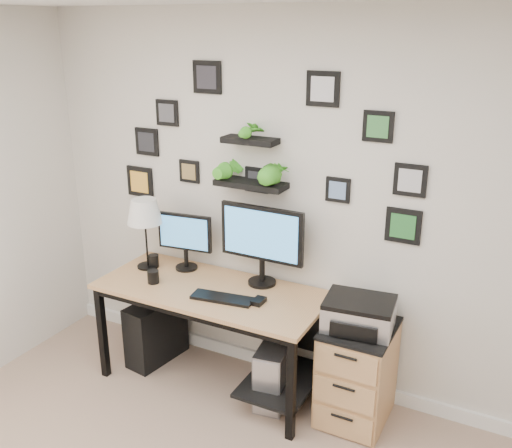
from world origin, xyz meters
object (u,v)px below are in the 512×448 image
Objects in this scene: monitor_left at (185,237)px; pc_tower_black at (156,331)px; pc_tower_grey at (275,372)px; table_lamp at (144,213)px; desk at (218,303)px; file_cabinet at (357,373)px; printer at (359,314)px; monitor_right at (262,239)px; mug at (153,277)px.

monitor_left is 0.88× the size of pc_tower_black.
pc_tower_black is at bearing 177.85° from pc_tower_grey.
table_lamp is 1.46m from pc_tower_grey.
desk is 1.05m from file_cabinet.
pc_tower_grey is 1.01× the size of printer.
monitor_left is at bearing 175.10° from printer.
printer is at bearing -0.52° from table_lamp.
file_cabinet reaches higher than pc_tower_black.
pc_tower_grey is at bearing -12.26° from monitor_left.
desk is 3.28× the size of pc_tower_black.
pc_tower_grey is at bearing -4.02° from table_lamp.
monitor_right is 1.08m from file_cabinet.
monitor_right reaches higher than mug.
table_lamp is 1.09× the size of pc_tower_black.
desk is 0.85m from table_lamp.
file_cabinet is (0.76, -0.13, -0.75)m from monitor_right.
pc_tower_grey is at bearing -173.40° from printer.
monitor_left is 0.80m from pc_tower_black.
printer is at bearing 6.60° from pc_tower_grey.
desk is 3.73× the size of monitor_left.
pc_tower_grey is 0.69× the size of file_cabinet.
file_cabinet is (1.59, 0.03, 0.09)m from pc_tower_black.
mug is 1.53m from file_cabinet.
mug is at bearing -172.09° from file_cabinet.
pc_tower_black is (-0.58, 0.02, -0.38)m from desk.
monitor_right reaches higher than printer.
pc_tower_black is at bearing 177.62° from desk.
pc_tower_grey is at bearing -172.45° from file_cabinet.
monitor_right is (0.62, 0.02, 0.09)m from monitor_left.
monitor_right reaches higher than file_cabinet.
printer is (0.54, 0.06, 0.55)m from pc_tower_grey.
desk is 2.39× the size of file_cabinet.
table_lamp is 1.16× the size of printer.
monitor_right is at bearing 169.43° from printer.
monitor_left is 0.70× the size of monitor_right.
desk is at bearing 17.94° from mug.
monitor_right is 1.19m from pc_tower_black.
pc_tower_black is 1.04m from pc_tower_grey.
pc_tower_black is 1.06× the size of pc_tower_grey.
table_lamp is (-0.89, -0.13, 0.09)m from monitor_right.
monitor_left reaches higher than pc_tower_black.
monitor_right reaches higher than table_lamp.
pc_tower_grey is (0.90, 0.13, -0.58)m from mug.
desk reaches higher than pc_tower_grey.
printer reaches higher than mug.
file_cabinet is at bearing 9.64° from pc_tower_black.
desk is 3.01× the size of table_lamp.
file_cabinet is at bearing -4.45° from monitor_left.
desk reaches higher than pc_tower_black.
desk is at bearing -5.55° from table_lamp.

